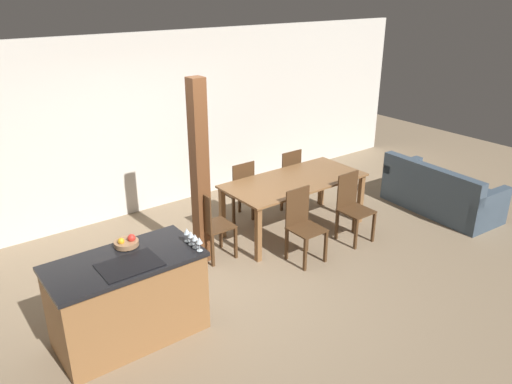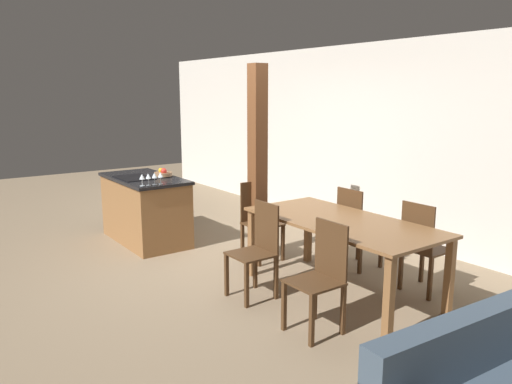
# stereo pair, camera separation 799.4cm
# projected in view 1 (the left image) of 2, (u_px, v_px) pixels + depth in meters

# --- Properties ---
(ground_plane) EXTENTS (16.00, 16.00, 0.00)m
(ground_plane) POSITION_uv_depth(u_px,v_px,m) (226.00, 281.00, 6.05)
(ground_plane) COLOR #847056
(wall_back) EXTENTS (11.20, 0.08, 2.70)m
(wall_back) POSITION_uv_depth(u_px,v_px,m) (129.00, 128.00, 7.40)
(wall_back) COLOR silver
(wall_back) RESTS_ON ground_plane
(kitchen_island) EXTENTS (1.47, 0.76, 0.91)m
(kitchen_island) POSITION_uv_depth(u_px,v_px,m) (128.00, 299.00, 4.93)
(kitchen_island) COLOR olive
(kitchen_island) RESTS_ON ground_plane
(fruit_bowl) EXTENTS (0.24, 0.24, 0.11)m
(fruit_bowl) POSITION_uv_depth(u_px,v_px,m) (127.00, 242.00, 4.97)
(fruit_bowl) COLOR #99704C
(fruit_bowl) RESTS_ON kitchen_island
(wine_glass_near) EXTENTS (0.07, 0.07, 0.15)m
(wine_glass_near) POSITION_uv_depth(u_px,v_px,m) (199.00, 241.00, 4.85)
(wine_glass_near) COLOR silver
(wine_glass_near) RESTS_ON kitchen_island
(wine_glass_middle) EXTENTS (0.07, 0.07, 0.15)m
(wine_glass_middle) POSITION_uv_depth(u_px,v_px,m) (195.00, 238.00, 4.91)
(wine_glass_middle) COLOR silver
(wine_glass_middle) RESTS_ON kitchen_island
(wine_glass_far) EXTENTS (0.07, 0.07, 0.15)m
(wine_glass_far) POSITION_uv_depth(u_px,v_px,m) (191.00, 235.00, 4.97)
(wine_glass_far) COLOR silver
(wine_glass_far) RESTS_ON kitchen_island
(wine_glass_end) EXTENTS (0.07, 0.07, 0.15)m
(wine_glass_end) POSITION_uv_depth(u_px,v_px,m) (187.00, 232.00, 5.03)
(wine_glass_end) COLOR silver
(wine_glass_end) RESTS_ON kitchen_island
(dining_table) EXTENTS (2.04, 0.96, 0.78)m
(dining_table) POSITION_uv_depth(u_px,v_px,m) (294.00, 186.00, 7.06)
(dining_table) COLOR brown
(dining_table) RESTS_ON ground_plane
(dining_chair_near_left) EXTENTS (0.40, 0.40, 0.95)m
(dining_chair_near_left) POSITION_uv_depth(u_px,v_px,m) (303.00, 224.00, 6.36)
(dining_chair_near_left) COLOR #472D19
(dining_chair_near_left) RESTS_ON ground_plane
(dining_chair_near_right) EXTENTS (0.40, 0.40, 0.95)m
(dining_chair_near_right) POSITION_uv_depth(u_px,v_px,m) (352.00, 206.00, 6.87)
(dining_chair_near_right) COLOR #472D19
(dining_chair_near_right) RESTS_ON ground_plane
(dining_chair_far_left) EXTENTS (0.40, 0.40, 0.95)m
(dining_chair_far_left) POSITION_uv_depth(u_px,v_px,m) (239.00, 190.00, 7.39)
(dining_chair_far_left) COLOR #472D19
(dining_chair_far_left) RESTS_ON ground_plane
(dining_chair_far_right) EXTENTS (0.40, 0.40, 0.95)m
(dining_chair_far_right) POSITION_uv_depth(u_px,v_px,m) (287.00, 177.00, 7.90)
(dining_chair_far_right) COLOR #472D19
(dining_chair_far_right) RESTS_ON ground_plane
(dining_chair_head_end) EXTENTS (0.40, 0.40, 0.95)m
(dining_chair_head_end) POSITION_uv_depth(u_px,v_px,m) (211.00, 224.00, 6.35)
(dining_chair_head_end) COLOR #472D19
(dining_chair_head_end) RESTS_ON ground_plane
(couch) EXTENTS (0.92, 1.80, 0.80)m
(couch) POSITION_uv_depth(u_px,v_px,m) (440.00, 194.00, 7.82)
(couch) COLOR #3D4C5B
(couch) RESTS_ON ground_plane
(timber_post) EXTENTS (0.18, 0.18, 2.36)m
(timber_post) POSITION_uv_depth(u_px,v_px,m) (200.00, 175.00, 6.07)
(timber_post) COLOR brown
(timber_post) RESTS_ON ground_plane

